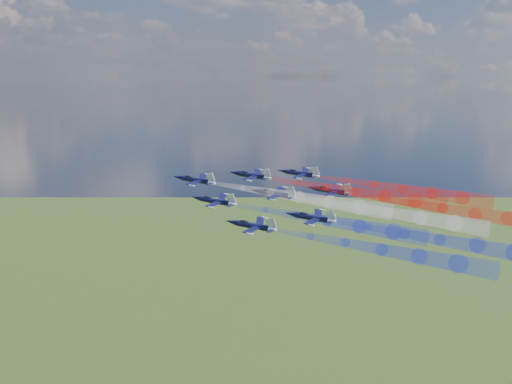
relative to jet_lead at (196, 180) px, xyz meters
name	(u,v)px	position (x,y,z in m)	size (l,w,h in m)	color
jet_lead	(196,180)	(0.00, 0.00, 0.00)	(8.97, 11.21, 2.99)	black
trail_lead	(300,197)	(18.64, -16.99, -2.38)	(3.74, 40.77, 3.74)	silver
jet_inner_left	(216,201)	(1.11, -10.66, -3.07)	(8.97, 11.21, 2.99)	black
trail_inner_left	(327,221)	(19.75, -27.66, -5.46)	(3.74, 40.77, 3.74)	#1723C6
jet_inner_right	(252,175)	(13.91, -0.63, 0.33)	(8.97, 11.21, 2.99)	black
trail_inner_right	(355,192)	(32.55, -17.63, -2.05)	(3.74, 40.77, 3.74)	red
jet_outer_left	(253,226)	(3.23, -27.22, -5.05)	(8.97, 11.21, 2.99)	black
trail_outer_left	(382,250)	(21.87, -44.21, -7.44)	(3.74, 40.77, 3.74)	#1723C6
jet_center_third	(275,194)	(14.53, -12.83, -2.05)	(8.97, 11.21, 2.99)	black
trail_center_third	(388,212)	(33.17, -29.83, -4.44)	(3.74, 40.77, 3.74)	silver
jet_outer_right	(300,174)	(26.96, -0.88, 0.01)	(8.97, 11.21, 2.99)	black
trail_outer_right	(403,189)	(45.60, -17.88, -2.38)	(3.74, 40.77, 3.74)	red
jet_rear_left	(313,218)	(16.31, -27.52, -4.54)	(8.97, 11.21, 2.99)	black
trail_rear_left	(440,240)	(34.95, -44.51, -6.92)	(3.74, 40.77, 3.74)	#1723C6
jet_rear_right	(331,191)	(28.92, -13.01, -2.37)	(8.97, 11.21, 2.99)	black
trail_rear_right	(443,208)	(47.56, -30.01, -4.76)	(3.74, 40.77, 3.74)	red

